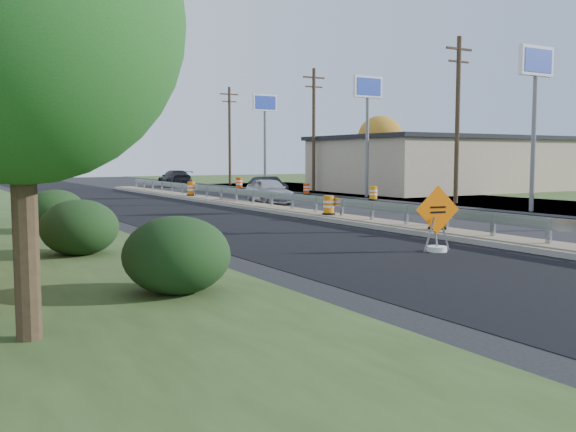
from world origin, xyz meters
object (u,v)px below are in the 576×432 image
barrel_shoulder_mid (306,189)px  barrel_shoulder_far (239,183)px  barrel_median_mid (329,206)px  barrel_shoulder_near (373,194)px  car_dark_far (175,178)px  barrel_median_near (437,217)px  barrel_median_far (191,189)px  caution_sign (437,235)px  car_dark_mid (268,186)px  car_silver (269,191)px

barrel_shoulder_mid → barrel_shoulder_far: 9.60m
barrel_median_mid → barrel_shoulder_far: (8.54, 25.90, -0.14)m
barrel_shoulder_near → barrel_shoulder_mid: size_ratio=1.10×
barrel_shoulder_far → car_dark_far: bearing=113.9°
car_dark_far → barrel_median_mid: bearing=85.5°
barrel_median_near → barrel_median_mid: bearing=90.0°
barrel_median_far → barrel_shoulder_near: size_ratio=1.00×
caution_sign → barrel_shoulder_near: 21.72m
caution_sign → barrel_median_mid: bearing=86.3°
barrel_median_far → barrel_shoulder_near: (9.26, -6.70, -0.23)m
car_dark_far → barrel_shoulder_mid: bearing=107.6°
barrel_shoulder_near → car_dark_mid: 8.05m
car_silver → car_dark_mid: (3.45, 6.40, -0.07)m
caution_sign → car_dark_far: 42.72m
barrel_shoulder_near → car_dark_far: (-3.92, 23.83, 0.33)m
barrel_median_far → caution_sign: bearing=-96.2°
car_dark_far → barrel_shoulder_far: bearing=118.9°
car_silver → car_dark_far: (2.95, 22.94, 0.02)m
barrel_shoulder_mid → car_dark_mid: 3.19m
barrel_shoulder_mid → car_dark_mid: (-3.18, -0.07, 0.28)m
barrel_median_mid → car_dark_far: 33.24m
barrel_median_near → car_silver: bearing=81.1°
barrel_shoulder_near → car_dark_mid: (-3.42, 7.29, 0.24)m
barrel_median_mid → barrel_shoulder_far: 27.27m
barrel_median_mid → barrel_shoulder_mid: size_ratio=1.00×
barrel_shoulder_near → barrel_shoulder_far: barrel_shoulder_far is taller
barrel_median_mid → barrel_median_far: size_ratio=0.91×
car_silver → caution_sign: bearing=-97.3°
barrel_median_mid → car_dark_far: bearing=80.5°
caution_sign → car_dark_mid: (8.56, 25.41, 0.19)m
barrel_shoulder_near → barrel_shoulder_mid: bearing=91.8°
barrel_shoulder_far → car_silver: size_ratio=0.23×
barrel_median_near → car_dark_far: car_dark_far is taller
barrel_shoulder_far → car_silver: (-6.00, -16.05, 0.26)m
barrel_median_near → barrel_shoulder_mid: size_ratio=1.05×
barrel_median_mid → barrel_shoulder_near: barrel_median_mid is taller
caution_sign → barrel_shoulder_mid: size_ratio=2.34×
caution_sign → car_silver: caution_sign is taller
barrel_median_near → car_silver: (2.54, 16.29, 0.10)m
barrel_shoulder_far → barrel_median_near: bearing=-104.8°
barrel_median_near → barrel_shoulder_mid: barrel_median_near is taller
caution_sign → barrel_median_far: 24.97m
barrel_median_far → car_silver: size_ratio=0.20×
barrel_shoulder_mid → barrel_shoulder_far: (-0.62, 9.58, 0.09)m
barrel_median_mid → car_silver: bearing=75.5°
car_dark_mid → barrel_shoulder_mid: bearing=6.7°
barrel_median_mid → car_dark_mid: (5.98, 16.24, 0.05)m
barrel_median_far → car_dark_mid: (5.84, 0.58, 0.01)m
barrel_shoulder_mid → barrel_shoulder_far: size_ratio=0.81×
caution_sign → car_silver: (5.11, 19.01, 0.26)m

